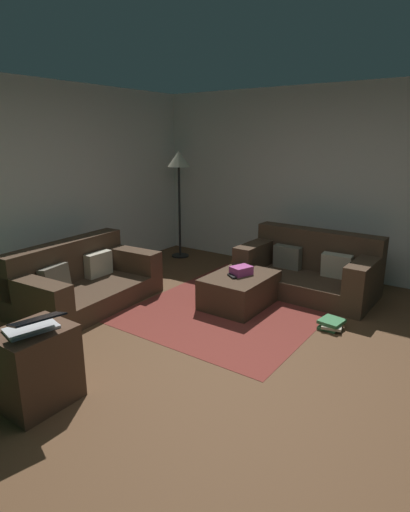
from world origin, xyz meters
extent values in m
plane|color=brown|center=(0.00, 0.00, 0.00)|extent=(6.40, 6.40, 0.00)
cube|color=silver|center=(0.00, 3.14, 1.30)|extent=(6.40, 0.12, 2.60)
cube|color=silver|center=(3.14, 0.00, 1.30)|extent=(0.12, 6.40, 2.60)
cube|color=#473323|center=(0.31, 2.15, 0.12)|extent=(1.74, 1.06, 0.24)
cube|color=#473323|center=(0.29, 2.50, 0.48)|extent=(1.69, 0.36, 0.49)
cube|color=#473323|center=(1.03, 2.20, 0.38)|extent=(0.31, 0.95, 0.28)
cube|color=#473323|center=(-0.40, 2.10, 0.38)|extent=(0.31, 0.95, 0.28)
cube|color=#BCB299|center=(0.64, 2.32, 0.39)|extent=(0.36, 0.13, 0.30)
cube|color=#716B5B|center=(-0.03, 2.27, 0.39)|extent=(0.38, 0.21, 0.31)
cube|color=#473323|center=(2.15, 0.20, 0.12)|extent=(0.92, 1.66, 0.24)
cube|color=#473323|center=(2.48, 0.20, 0.50)|extent=(0.27, 1.65, 0.52)
cube|color=#473323|center=(2.14, -0.50, 0.40)|extent=(0.90, 0.25, 0.32)
cube|color=#473323|center=(2.16, 0.91, 0.40)|extent=(0.90, 0.25, 0.32)
cube|color=#BCB299|center=(2.27, -0.13, 0.39)|extent=(0.16, 0.36, 0.31)
cube|color=#716B5B|center=(2.28, 0.53, 0.39)|extent=(0.14, 0.36, 0.31)
cube|color=#473323|center=(1.34, 0.69, 0.18)|extent=(0.89, 0.64, 0.37)
cube|color=#B23F8C|center=(1.37, 0.69, 0.42)|extent=(0.28, 0.24, 0.10)
cube|color=black|center=(1.23, 0.73, 0.38)|extent=(0.13, 0.16, 0.02)
cube|color=#4C3323|center=(-1.15, 0.94, 0.30)|extent=(0.52, 0.44, 0.59)
cube|color=silver|center=(-1.15, 0.94, 0.60)|extent=(0.38, 0.30, 0.02)
cube|color=black|center=(-1.18, 0.80, 0.72)|extent=(0.38, 0.29, 0.07)
cube|color=#387A47|center=(1.34, -0.40, 0.01)|extent=(0.23, 0.19, 0.03)
cube|color=beige|center=(1.35, -0.42, 0.04)|extent=(0.30, 0.25, 0.03)
cube|color=#387A47|center=(1.35, -0.41, 0.07)|extent=(0.27, 0.25, 0.03)
cylinder|color=black|center=(2.56, 2.57, 0.01)|extent=(0.28, 0.28, 0.02)
cylinder|color=black|center=(2.56, 2.57, 0.73)|extent=(0.04, 0.04, 1.46)
cone|color=beige|center=(2.56, 2.57, 1.58)|extent=(0.36, 0.36, 0.24)
cube|color=maroon|center=(1.34, 0.69, 0.00)|extent=(2.60, 2.00, 0.01)
camera|label=1|loc=(-2.64, -1.64, 1.91)|focal=29.25mm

